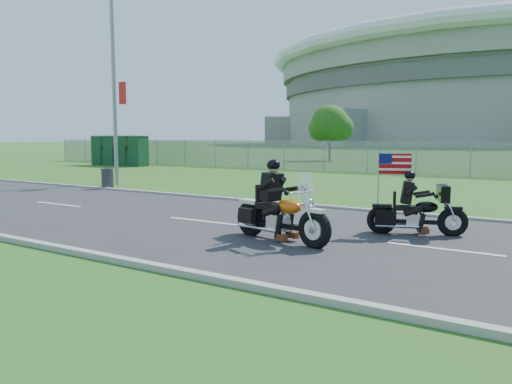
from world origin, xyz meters
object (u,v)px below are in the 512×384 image
Objects in this scene: motorcycle_lead at (279,216)px; motorcycle_follow at (417,214)px; porta_toilet_a at (138,151)px; porta_toilet_b at (126,151)px; porta_toilet_d at (101,151)px; porta_toilet_c at (113,151)px; trash_can at (107,179)px; streetlight at (117,62)px.

motorcycle_lead is 3.17m from motorcycle_follow.
porta_toilet_a is 1.40m from porta_toilet_b.
motorcycle_lead is (27.10, -18.03, -0.60)m from porta_toilet_d.
porta_toilet_b and porta_toilet_c have the same top height.
porta_toilet_a is at bearing 126.93° from motorcycle_follow.
motorcycle_follow is (26.53, -15.78, -0.64)m from porta_toilet_b.
porta_toilet_a is 29.15m from motorcycle_lead.
porta_toilet_b is 2.64× the size of trash_can.
porta_toilet_d reaches higher than trash_can.
porta_toilet_c is 1.40m from porta_toilet_d.
porta_toilet_c is 1.10× the size of motorcycle_follow.
porta_toilet_a is 1.00× the size of porta_toilet_d.
porta_toilet_a reaches higher than motorcycle_lead.
motorcycle_lead is at bearing -29.36° from streetlight.
porta_toilet_c is at bearing 0.00° from porta_toilet_d.
motorcycle_lead is at bearing -36.57° from porta_toilet_b.
porta_toilet_a reaches higher than trash_can.
porta_toilet_a is 1.10× the size of motorcycle_follow.
motorcycle_lead is (12.88, -7.25, -5.08)m from streetlight.
porta_toilet_c is at bearing 157.77° from motorcycle_lead.
motorcycle_lead is 12.72m from trash_can.
porta_toilet_a is at bearing 154.60° from motorcycle_lead.
porta_toilet_c is 2.64× the size of trash_can.
porta_toilet_d is at bearing 140.77° from trash_can.
trash_can is at bearing -41.90° from porta_toilet_c.
porta_toilet_b is 2.80m from porta_toilet_d.
streetlight is 4.35× the size of porta_toilet_b.
motorcycle_follow reaches higher than trash_can.
streetlight is at bearing -47.09° from porta_toilet_a.
porta_toilet_b is (-11.42, 10.78, -4.49)m from streetlight.
porta_toilet_a is at bearing 0.00° from porta_toilet_d.
porta_toilet_c is (-2.80, 0.00, 0.00)m from porta_toilet_a.
porta_toilet_b is 1.00× the size of porta_toilet_c.
porta_toilet_c is (-1.40, 0.00, 0.00)m from porta_toilet_b.
porta_toilet_d is 1.10× the size of motorcycle_follow.
motorcycle_lead is at bearing -35.05° from porta_toilet_c.
trash_can is at bearing 146.45° from motorcycle_follow.
porta_toilet_a and porta_toilet_c have the same top height.
porta_toilet_c is 32.09m from motorcycle_follow.
streetlight reaches higher than trash_can.
porta_toilet_d is 20.09m from trash_can.
porta_toilet_a is at bearing 0.00° from porta_toilet_c.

